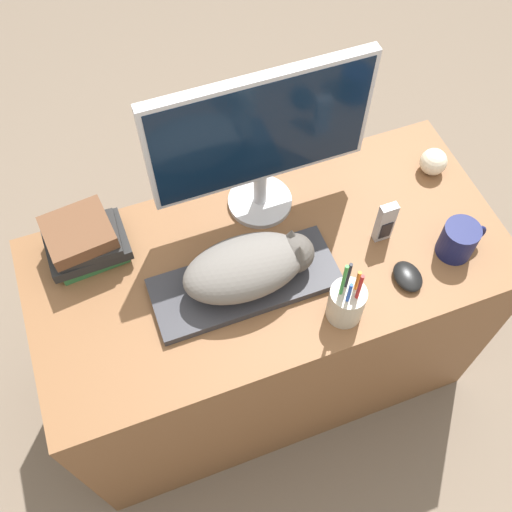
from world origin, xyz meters
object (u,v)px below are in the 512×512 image
Objects in this scene: cat at (252,266)px; coffee_mug at (459,240)px; computer_mouse at (408,276)px; keyboard at (245,283)px; baseball at (433,162)px; monitor at (261,137)px; book_stack at (85,241)px; pen_cup at (346,302)px; phone at (385,223)px.

cat is 2.63× the size of coffee_mug.
computer_mouse is at bearing -167.55° from coffee_mug.
coffee_mug reaches higher than computer_mouse.
coffee_mug is (0.56, -0.09, 0.04)m from keyboard.
baseball is at bearing 51.80° from computer_mouse.
monitor is 4.41× the size of coffee_mug.
cat is at bearing -31.84° from book_stack.
keyboard is at bearing -164.99° from baseball.
book_stack is at bearing 148.16° from cat.
pen_cup is (-0.35, -0.07, 0.01)m from coffee_mug.
keyboard is 1.41× the size of cat.
pen_cup is at bearing -38.36° from keyboard.
monitor is 0.40m from phone.
phone is (-0.24, -0.16, 0.03)m from baseball.
coffee_mug is 1.67× the size of baseball.
monitor is at bearing 142.83° from coffee_mug.
cat is at bearing -115.46° from monitor.
pen_cup reaches higher than keyboard.
monitor is 0.56m from baseball.
phone reaches higher than coffee_mug.
cat is 0.25m from pen_cup.
phone is 0.78m from book_stack.
cat is at bearing -178.19° from phone.
phone is at bearing 91.45° from computer_mouse.
pen_cup is (0.20, -0.16, 0.05)m from keyboard.
keyboard is 0.37m from monitor.
baseball is at bearing -6.78° from monitor.
computer_mouse is 0.17m from coffee_mug.
baseball is at bearing 33.42° from phone.
baseball is 0.99m from book_stack.
cat is 0.41m from computer_mouse.
phone reaches higher than computer_mouse.
cat is at bearing 138.89° from pen_cup.
keyboard is 3.71× the size of coffee_mug.
computer_mouse is 0.83m from book_stack.
pen_cup is at bearing -137.76° from phone.
computer_mouse is (0.40, -0.13, 0.00)m from keyboard.
computer_mouse is 0.20m from pen_cup.
cat is 0.44m from book_stack.
baseball is (0.63, 0.17, 0.03)m from keyboard.
computer_mouse is 0.69× the size of phone.
cat reaches higher than keyboard.
phone is at bearing 1.72° from keyboard.
phone is (0.38, 0.01, -0.02)m from cat.
cat is 0.60× the size of monitor.
phone is 0.65× the size of book_stack.
phone is at bearing -146.58° from baseball.
phone is (-0.16, 0.11, 0.02)m from coffee_mug.
monitor is at bearing 64.54° from cat.
monitor is at bearing 140.61° from phone.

